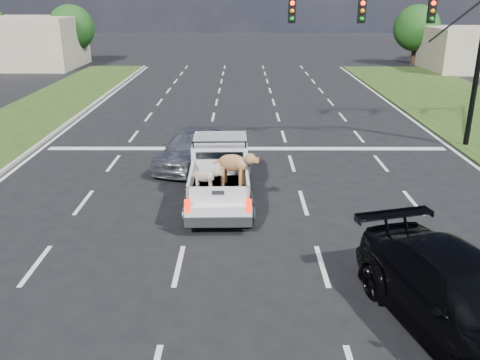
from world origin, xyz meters
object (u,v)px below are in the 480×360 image
at_px(traffic_signal, 424,34).
at_px(silver_sedan, 189,149).
at_px(pickup_truck, 220,173).
at_px(black_coupe, 462,300).

bearing_deg(traffic_signal, silver_sedan, -162.99).
height_order(pickup_truck, silver_sedan, pickup_truck).
bearing_deg(silver_sedan, black_coupe, -41.61).
height_order(traffic_signal, pickup_truck, traffic_signal).
height_order(traffic_signal, black_coupe, traffic_signal).
bearing_deg(black_coupe, pickup_truck, 109.88).
bearing_deg(silver_sedan, pickup_truck, -51.12).
xyz_separation_m(traffic_signal, pickup_truck, (-8.09, -6.21, -3.82)).
xyz_separation_m(pickup_truck, silver_sedan, (-1.31, 3.34, -0.20)).
distance_m(pickup_truck, silver_sedan, 3.59).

